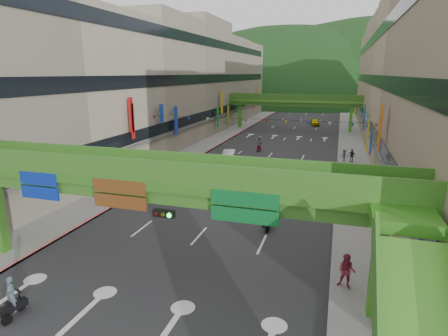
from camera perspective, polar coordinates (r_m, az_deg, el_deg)
road_slab at (r=62.37m, az=8.70°, el=3.82°), size 18.00×140.00×0.02m
sidewalk_left at (r=64.84m, az=-0.98°, el=4.44°), size 4.00×140.00×0.15m
sidewalk_right at (r=61.76m, az=18.85°, el=3.18°), size 4.00×140.00×0.15m
curb_left at (r=64.28m, az=0.64°, el=4.37°), size 0.20×140.00×0.18m
curb_right at (r=61.72m, az=17.09°, el=3.32°), size 0.20×140.00×0.18m
building_row_left at (r=66.79m, az=-7.66°, el=12.70°), size 12.80×95.00×19.00m
building_row_right at (r=61.58m, az=27.08°, el=11.18°), size 12.80×95.00×19.00m
overpass_near at (r=18.90m, az=-8.60°, el=-4.21°), size 28.00×12.27×7.10m
overpass_far at (r=76.46m, az=10.57°, el=9.73°), size 28.00×2.20×7.10m
hill_left at (r=172.74m, az=9.29°, el=10.39°), size 168.00×140.00×112.00m
hill_right at (r=191.73m, az=22.25°, el=9.90°), size 208.00×176.00×128.00m
bunting_string at (r=42.00m, az=4.86°, el=7.13°), size 26.00×0.36×0.47m
scooter_rider_near at (r=20.85m, az=-29.62°, el=-16.96°), size 0.77×1.57×2.08m
scooter_rider_mid at (r=27.54m, az=6.67°, el=-7.41°), size 0.89×1.59×1.98m
scooter_rider_left at (r=38.16m, az=-7.51°, el=-1.09°), size 1.09×1.60×2.20m
scooter_rider_far at (r=55.04m, az=5.37°, el=3.65°), size 0.93×1.59×2.09m
parked_scooter_row at (r=40.40m, az=16.01°, el=-1.54°), size 1.60×11.58×1.08m
car_silver at (r=48.76m, az=0.81°, el=1.94°), size 1.84×4.52×1.46m
car_yellow at (r=84.73m, az=13.67°, el=6.82°), size 2.37×4.54×1.48m
pedestrian_red at (r=21.35m, az=18.16°, el=-15.06°), size 1.04×0.89×1.89m
pedestrian_dark at (r=50.24m, az=18.86°, el=1.64°), size 1.04×0.80×1.65m
pedestrian_blue at (r=50.13m, az=17.83°, el=1.66°), size 0.79×0.57×1.58m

